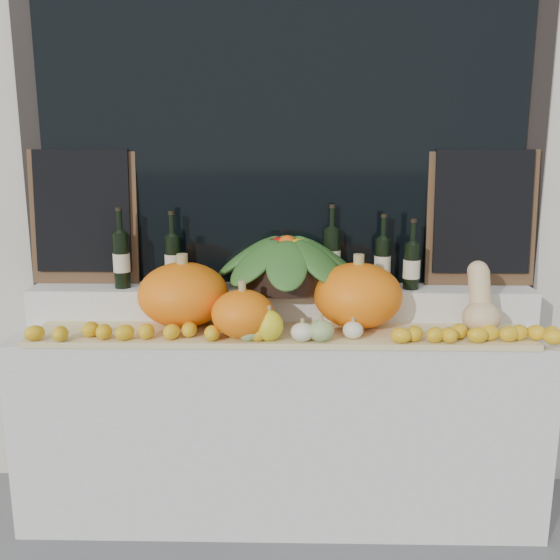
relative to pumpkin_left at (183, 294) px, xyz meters
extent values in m
cube|color=beige|center=(0.42, 0.76, 1.21)|extent=(7.00, 0.90, 4.50)
cube|color=black|center=(0.42, 0.31, 0.86)|extent=(2.40, 0.04, 2.10)
cube|color=black|center=(0.42, 0.28, 0.86)|extent=(2.20, 0.02, 2.00)
cube|color=silver|center=(0.42, 0.03, -0.60)|extent=(2.30, 0.55, 0.88)
cube|color=silver|center=(0.42, 0.18, -0.08)|extent=(2.30, 0.25, 0.16)
cube|color=tan|center=(0.42, -0.09, -0.15)|extent=(2.10, 0.32, 0.02)
ellipsoid|color=orange|center=(0.00, 0.00, 0.00)|extent=(0.47, 0.47, 0.28)
ellipsoid|color=orange|center=(0.76, 0.00, 0.00)|extent=(0.39, 0.39, 0.28)
ellipsoid|color=orange|center=(0.27, -0.16, -0.04)|extent=(0.32, 0.32, 0.20)
ellipsoid|color=#D7B27E|center=(1.26, -0.10, -0.07)|extent=(0.16, 0.16, 0.14)
cylinder|color=#D7B27E|center=(1.26, -0.05, 0.04)|extent=(0.09, 0.14, 0.18)
sphere|color=#D7B27E|center=(1.26, -0.01, 0.11)|extent=(0.09, 0.09, 0.09)
ellipsoid|color=#306E21|center=(0.59, -0.21, -0.10)|extent=(0.10, 0.10, 0.09)
cylinder|color=#968A51|center=(0.59, -0.21, -0.04)|extent=(0.02, 0.02, 0.02)
ellipsoid|color=#306E21|center=(0.30, -0.21, -0.10)|extent=(0.09, 0.09, 0.08)
cylinder|color=#968A51|center=(0.30, -0.21, -0.05)|extent=(0.02, 0.02, 0.02)
ellipsoid|color=beige|center=(0.52, -0.21, -0.10)|extent=(0.10, 0.10, 0.08)
cylinder|color=#968A51|center=(0.52, -0.21, -0.05)|extent=(0.02, 0.02, 0.02)
ellipsoid|color=yellow|center=(0.38, -0.21, -0.08)|extent=(0.12, 0.12, 0.13)
cylinder|color=#968A51|center=(0.38, -0.21, 0.00)|extent=(0.02, 0.02, 0.02)
ellipsoid|color=beige|center=(0.72, -0.17, -0.10)|extent=(0.09, 0.09, 0.07)
cylinder|color=#968A51|center=(0.72, -0.17, -0.06)|extent=(0.02, 0.02, 0.02)
cylinder|color=black|center=(0.45, 0.17, 0.06)|extent=(0.45, 0.45, 0.12)
cylinder|color=black|center=(-0.30, 0.14, 0.12)|extent=(0.07, 0.07, 0.25)
cylinder|color=black|center=(-0.30, 0.14, 0.30)|extent=(0.03, 0.03, 0.10)
cylinder|color=beige|center=(-0.30, 0.14, 0.11)|extent=(0.08, 0.08, 0.08)
cylinder|color=black|center=(-0.30, 0.14, 0.36)|extent=(0.03, 0.03, 0.02)
cylinder|color=black|center=(-0.08, 0.19, 0.11)|extent=(0.07, 0.07, 0.23)
cylinder|color=black|center=(-0.08, 0.19, 0.28)|extent=(0.03, 0.03, 0.10)
cylinder|color=beige|center=(-0.08, 0.19, 0.10)|extent=(0.08, 0.08, 0.08)
cylinder|color=black|center=(-0.08, 0.19, 0.33)|extent=(0.03, 0.03, 0.02)
cylinder|color=black|center=(0.66, 0.23, 0.13)|extent=(0.08, 0.08, 0.26)
cylinder|color=black|center=(0.66, 0.23, 0.31)|extent=(0.03, 0.03, 0.10)
cylinder|color=beige|center=(0.66, 0.23, 0.12)|extent=(0.08, 0.08, 0.08)
cylinder|color=black|center=(0.66, 0.23, 0.36)|extent=(0.03, 0.03, 0.02)
cylinder|color=black|center=(0.89, 0.20, 0.11)|extent=(0.07, 0.07, 0.22)
cylinder|color=black|center=(0.89, 0.20, 0.27)|extent=(0.03, 0.03, 0.10)
cylinder|color=beige|center=(0.89, 0.20, 0.10)|extent=(0.08, 0.08, 0.08)
cylinder|color=black|center=(0.89, 0.20, 0.32)|extent=(0.03, 0.03, 0.02)
cylinder|color=black|center=(1.01, 0.15, 0.10)|extent=(0.07, 0.07, 0.20)
cylinder|color=black|center=(1.01, 0.15, 0.25)|extent=(0.03, 0.03, 0.10)
cylinder|color=beige|center=(1.01, 0.15, 0.09)|extent=(0.08, 0.08, 0.08)
cylinder|color=black|center=(1.01, 0.15, 0.31)|extent=(0.03, 0.03, 0.02)
cube|color=#4C331E|center=(-0.50, 0.25, 0.31)|extent=(0.50, 0.06, 0.62)
cube|color=black|center=(-0.50, 0.24, 0.34)|extent=(0.44, 0.06, 0.56)
cube|color=#4C331E|center=(1.34, 0.25, 0.31)|extent=(0.50, 0.06, 0.62)
cube|color=black|center=(1.34, 0.24, 0.34)|extent=(0.44, 0.06, 0.56)
camera|label=1|loc=(0.47, -2.62, 0.65)|focal=40.00mm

